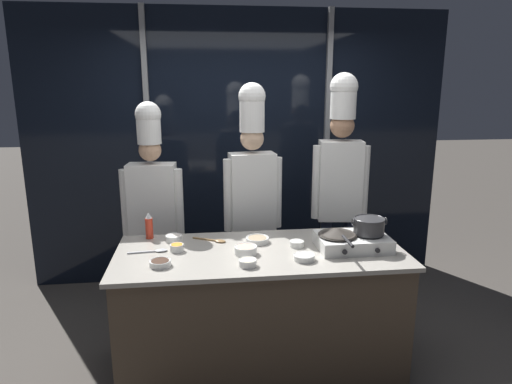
{
  "coord_description": "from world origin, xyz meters",
  "views": [
    {
      "loc": [
        -0.38,
        -2.89,
        2.02
      ],
      "look_at": [
        0.0,
        0.25,
        1.25
      ],
      "focal_mm": 32.0,
      "sensor_mm": 36.0,
      "label": 1
    }
  ],
  "objects_px": {
    "prep_bowl_carrots": "(177,247)",
    "prep_bowl_rice": "(304,257)",
    "prep_bowl_soy_glaze": "(160,263)",
    "prep_bowl_noodles": "(248,262)",
    "stock_pot": "(369,225)",
    "portable_stove": "(353,242)",
    "squeeze_bottle_chili": "(149,226)",
    "prep_bowl_shrimp": "(246,249)",
    "serving_spoon_slotted": "(156,251)",
    "chef_line": "(340,170)",
    "serving_spoon_solid": "(216,240)",
    "frying_pan": "(338,232)",
    "prep_bowl_onion": "(174,238)",
    "chef_head": "(153,197)",
    "prep_bowl_garlic": "(297,243)",
    "prep_bowl_mushrooms": "(257,239)",
    "chef_sous": "(252,183)"
  },
  "relations": [
    {
      "from": "stock_pot",
      "to": "chef_line",
      "type": "xyz_separation_m",
      "value": [
        0.04,
        0.83,
        0.22
      ]
    },
    {
      "from": "prep_bowl_onion",
      "to": "serving_spoon_slotted",
      "type": "relative_size",
      "value": 0.44
    },
    {
      "from": "stock_pot",
      "to": "prep_bowl_mushrooms",
      "type": "xyz_separation_m",
      "value": [
        -0.75,
        0.2,
        -0.14
      ]
    },
    {
      "from": "prep_bowl_carrots",
      "to": "serving_spoon_solid",
      "type": "distance_m",
      "value": 0.31
    },
    {
      "from": "frying_pan",
      "to": "serving_spoon_solid",
      "type": "distance_m",
      "value": 0.87
    },
    {
      "from": "frying_pan",
      "to": "chef_sous",
      "type": "relative_size",
      "value": 0.23
    },
    {
      "from": "squeeze_bottle_chili",
      "to": "prep_bowl_soy_glaze",
      "type": "relative_size",
      "value": 1.43
    },
    {
      "from": "prep_bowl_mushrooms",
      "to": "prep_bowl_shrimp",
      "type": "xyz_separation_m",
      "value": [
        -0.1,
        -0.22,
        0.01
      ]
    },
    {
      "from": "serving_spoon_solid",
      "to": "prep_bowl_rice",
      "type": "bearing_deg",
      "value": -37.14
    },
    {
      "from": "prep_bowl_carrots",
      "to": "prep_bowl_shrimp",
      "type": "height_order",
      "value": "prep_bowl_shrimp"
    },
    {
      "from": "prep_bowl_garlic",
      "to": "serving_spoon_slotted",
      "type": "distance_m",
      "value": 0.96
    },
    {
      "from": "stock_pot",
      "to": "serving_spoon_slotted",
      "type": "relative_size",
      "value": 0.89
    },
    {
      "from": "serving_spoon_solid",
      "to": "chef_head",
      "type": "relative_size",
      "value": 0.13
    },
    {
      "from": "frying_pan",
      "to": "prep_bowl_rice",
      "type": "height_order",
      "value": "frying_pan"
    },
    {
      "from": "prep_bowl_onion",
      "to": "chef_head",
      "type": "bearing_deg",
      "value": 109.38
    },
    {
      "from": "prep_bowl_carrots",
      "to": "chef_line",
      "type": "bearing_deg",
      "value": 28.73
    },
    {
      "from": "squeeze_bottle_chili",
      "to": "prep_bowl_noodles",
      "type": "height_order",
      "value": "squeeze_bottle_chili"
    },
    {
      "from": "squeeze_bottle_chili",
      "to": "stock_pot",
      "type": "bearing_deg",
      "value": -14.02
    },
    {
      "from": "portable_stove",
      "to": "prep_bowl_soy_glaze",
      "type": "distance_m",
      "value": 1.3
    },
    {
      "from": "prep_bowl_carrots",
      "to": "prep_bowl_rice",
      "type": "bearing_deg",
      "value": -17.48
    },
    {
      "from": "prep_bowl_carrots",
      "to": "chef_head",
      "type": "relative_size",
      "value": 0.05
    },
    {
      "from": "serving_spoon_solid",
      "to": "prep_bowl_onion",
      "type": "bearing_deg",
      "value": 173.2
    },
    {
      "from": "portable_stove",
      "to": "stock_pot",
      "type": "bearing_deg",
      "value": 0.14
    },
    {
      "from": "prep_bowl_onion",
      "to": "prep_bowl_noodles",
      "type": "height_order",
      "value": "prep_bowl_onion"
    },
    {
      "from": "chef_line",
      "to": "prep_bowl_mushrooms",
      "type": "bearing_deg",
      "value": 46.19
    },
    {
      "from": "portable_stove",
      "to": "serving_spoon_solid",
      "type": "xyz_separation_m",
      "value": [
        -0.93,
        0.25,
        -0.04
      ]
    },
    {
      "from": "frying_pan",
      "to": "prep_bowl_noodles",
      "type": "xyz_separation_m",
      "value": [
        -0.64,
        -0.21,
        -0.1
      ]
    },
    {
      "from": "chef_head",
      "to": "prep_bowl_rice",
      "type": "bearing_deg",
      "value": 141.1
    },
    {
      "from": "prep_bowl_onion",
      "to": "serving_spoon_slotted",
      "type": "height_order",
      "value": "prep_bowl_onion"
    },
    {
      "from": "prep_bowl_garlic",
      "to": "serving_spoon_slotted",
      "type": "relative_size",
      "value": 0.38
    },
    {
      "from": "chef_line",
      "to": "stock_pot",
      "type": "bearing_deg",
      "value": 94.57
    },
    {
      "from": "prep_bowl_mushrooms",
      "to": "prep_bowl_onion",
      "type": "height_order",
      "value": "prep_bowl_onion"
    },
    {
      "from": "prep_bowl_mushrooms",
      "to": "prep_bowl_rice",
      "type": "height_order",
      "value": "same"
    },
    {
      "from": "serving_spoon_slotted",
      "to": "chef_line",
      "type": "bearing_deg",
      "value": 26.28
    },
    {
      "from": "stock_pot",
      "to": "chef_sous",
      "type": "bearing_deg",
      "value": 132.16
    },
    {
      "from": "frying_pan",
      "to": "prep_bowl_shrimp",
      "type": "distance_m",
      "value": 0.64
    },
    {
      "from": "prep_bowl_mushrooms",
      "to": "serving_spoon_solid",
      "type": "bearing_deg",
      "value": 169.95
    },
    {
      "from": "squeeze_bottle_chili",
      "to": "serving_spoon_solid",
      "type": "xyz_separation_m",
      "value": [
        0.48,
        -0.13,
        -0.09
      ]
    },
    {
      "from": "prep_bowl_noodles",
      "to": "prep_bowl_shrimp",
      "type": "bearing_deg",
      "value": 87.81
    },
    {
      "from": "stock_pot",
      "to": "prep_bowl_noodles",
      "type": "xyz_separation_m",
      "value": [
        -0.86,
        -0.22,
        -0.14
      ]
    },
    {
      "from": "prep_bowl_garlic",
      "to": "prep_bowl_onion",
      "type": "relative_size",
      "value": 0.86
    },
    {
      "from": "frying_pan",
      "to": "prep_bowl_noodles",
      "type": "distance_m",
      "value": 0.68
    },
    {
      "from": "prep_bowl_mushrooms",
      "to": "prep_bowl_onion",
      "type": "distance_m",
      "value": 0.6
    },
    {
      "from": "stock_pot",
      "to": "squeeze_bottle_chili",
      "type": "xyz_separation_m",
      "value": [
        -1.52,
        0.38,
        -0.07
      ]
    },
    {
      "from": "squeeze_bottle_chili",
      "to": "prep_bowl_shrimp",
      "type": "relative_size",
      "value": 1.28
    },
    {
      "from": "prep_bowl_carrots",
      "to": "prep_bowl_soy_glaze",
      "type": "xyz_separation_m",
      "value": [
        -0.09,
        -0.24,
        -0.01
      ]
    },
    {
      "from": "prep_bowl_garlic",
      "to": "prep_bowl_shrimp",
      "type": "relative_size",
      "value": 0.66
    },
    {
      "from": "chef_head",
      "to": "squeeze_bottle_chili",
      "type": "bearing_deg",
      "value": 96.77
    },
    {
      "from": "prep_bowl_rice",
      "to": "prep_bowl_noodles",
      "type": "height_order",
      "value": "prep_bowl_noodles"
    },
    {
      "from": "prep_bowl_soy_glaze",
      "to": "chef_head",
      "type": "distance_m",
      "value": 1.02
    }
  ]
}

